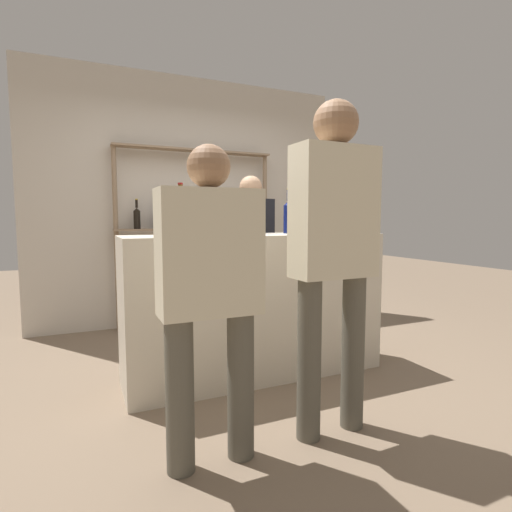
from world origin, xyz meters
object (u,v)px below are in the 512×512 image
at_px(counter_bottle_3, 323,217).
at_px(customer_center, 334,241).
at_px(wine_glass, 208,218).
at_px(counter_bottle_1, 260,217).
at_px(server_behind_counter, 251,247).
at_px(customer_left, 210,285).
at_px(counter_bottle_0, 289,216).
at_px(counter_bottle_2, 181,216).
at_px(cork_jar, 322,224).

distance_m(counter_bottle_3, customer_center, 1.19).
distance_m(counter_bottle_3, wine_glass, 0.99).
xyz_separation_m(counter_bottle_1, server_behind_counter, (0.14, 0.52, -0.28)).
bearing_deg(customer_center, customer_left, 88.87).
relative_size(customer_center, customer_left, 1.18).
bearing_deg(server_behind_counter, counter_bottle_0, 6.79).
distance_m(counter_bottle_2, customer_left, 0.92).
xyz_separation_m(counter_bottle_0, counter_bottle_1, (-0.24, 0.03, -0.01)).
bearing_deg(cork_jar, server_behind_counter, 114.76).
bearing_deg(counter_bottle_3, counter_bottle_1, 174.16).
relative_size(counter_bottle_2, counter_bottle_3, 1.07).
xyz_separation_m(counter_bottle_3, customer_left, (-1.31, -1.02, -0.32)).
distance_m(counter_bottle_0, counter_bottle_1, 0.24).
xyz_separation_m(counter_bottle_1, customer_left, (-0.76, -1.08, -0.33)).
bearing_deg(counter_bottle_1, counter_bottle_3, -5.84).
xyz_separation_m(counter_bottle_2, customer_center, (0.64, -0.85, -0.14)).
relative_size(counter_bottle_1, customer_left, 0.21).
bearing_deg(customer_center, counter_bottle_1, -4.38).
distance_m(counter_bottle_1, customer_left, 1.36).
distance_m(wine_glass, cork_jar, 0.91).
bearing_deg(counter_bottle_2, cork_jar, 2.18).
xyz_separation_m(counter_bottle_0, counter_bottle_3, (0.31, -0.03, -0.01)).
bearing_deg(counter_bottle_3, cork_jar, -125.39).
bearing_deg(counter_bottle_1, server_behind_counter, 74.97).
bearing_deg(customer_center, wine_glass, 18.91).
bearing_deg(server_behind_counter, counter_bottle_2, -51.55).
bearing_deg(counter_bottle_3, customer_center, -120.59).
height_order(counter_bottle_1, wine_glass, counter_bottle_1).
height_order(counter_bottle_0, counter_bottle_3, counter_bottle_0).
bearing_deg(cork_jar, counter_bottle_2, -177.82).
relative_size(counter_bottle_0, cork_jar, 2.33).
xyz_separation_m(counter_bottle_1, customer_center, (-0.05, -1.07, -0.14)).
relative_size(counter_bottle_0, wine_glass, 2.24).
bearing_deg(wine_glass, server_behind_counter, 43.83).
distance_m(cork_jar, customer_center, 1.03).
bearing_deg(wine_glass, counter_bottle_1, 5.07).
bearing_deg(server_behind_counter, counter_bottle_3, 32.30).
distance_m(counter_bottle_0, wine_glass, 0.68).
bearing_deg(counter_bottle_2, wine_glass, 36.99).
distance_m(counter_bottle_2, customer_center, 1.07).
bearing_deg(counter_bottle_1, customer_left, -124.96).
bearing_deg(server_behind_counter, customer_left, -32.72).
bearing_deg(counter_bottle_2, customer_left, -94.49).
distance_m(counter_bottle_0, customer_center, 1.09).
distance_m(counter_bottle_0, counter_bottle_2, 0.95).
xyz_separation_m(counter_bottle_3, server_behind_counter, (-0.41, 0.57, -0.27)).
distance_m(server_behind_counter, customer_left, 1.83).
relative_size(counter_bottle_3, wine_glass, 2.08).
distance_m(counter_bottle_1, counter_bottle_2, 0.72).
bearing_deg(counter_bottle_2, server_behind_counter, 41.92).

